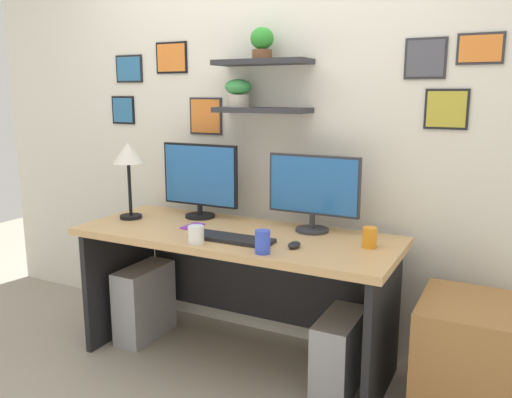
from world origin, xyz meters
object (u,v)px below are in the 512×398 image
object	(u,v)px
cell_phone	(193,226)
water_cup	(263,242)
monitor_left	(200,179)
desk	(241,266)
desk_lamp	(129,159)
computer_mouse	(294,245)
pen_cup	(370,237)
computer_tower_right	(339,354)
keyboard	(232,239)
drawer_cabinet	(467,360)
monitor_right	(313,190)
computer_tower_left	(145,302)
coffee_mug	(196,235)

from	to	relation	value
cell_phone	water_cup	world-z (taller)	water_cup
monitor_left	cell_phone	distance (m)	0.33
desk	desk_lamp	size ratio (longest dim) A/B	3.89
computer_mouse	cell_phone	world-z (taller)	computer_mouse
pen_cup	computer_tower_right	world-z (taller)	pen_cup
keyboard	drawer_cabinet	world-z (taller)	keyboard
desk	monitor_right	xyz separation A→B (m)	(0.36, 0.16, 0.43)
desk_lamp	cell_phone	world-z (taller)	desk_lamp
computer_mouse	computer_tower_left	bearing A→B (deg)	172.76
monitor_right	cell_phone	world-z (taller)	monitor_right
keyboard	monitor_right	bearing A→B (deg)	50.20
desk_lamp	coffee_mug	world-z (taller)	desk_lamp
cell_phone	desk	bearing A→B (deg)	16.88
monitor_right	computer_tower_right	size ratio (longest dim) A/B	1.28
monitor_left	monitor_right	world-z (taller)	monitor_left
monitor_left	drawer_cabinet	bearing A→B (deg)	-6.74
desk	pen_cup	size ratio (longest dim) A/B	17.47
computer_mouse	water_cup	xyz separation A→B (m)	(-0.10, -0.15, 0.04)
monitor_left	water_cup	size ratio (longest dim) A/B	4.54
cell_phone	computer_tower_right	bearing A→B (deg)	1.85
monitor_left	computer_tower_right	xyz separation A→B (m)	(0.97, -0.24, -0.78)
monitor_left	computer_mouse	distance (m)	0.85
computer_mouse	computer_tower_right	bearing A→B (deg)	23.34
keyboard	cell_phone	size ratio (longest dim) A/B	3.14
monitor_left	computer_tower_left	bearing A→B (deg)	-145.06
drawer_cabinet	monitor_left	bearing A→B (deg)	173.26
desk_lamp	drawer_cabinet	world-z (taller)	desk_lamp
computer_mouse	pen_cup	world-z (taller)	pen_cup
cell_phone	computer_tower_right	distance (m)	1.04
monitor_left	keyboard	size ratio (longest dim) A/B	1.13
keyboard	computer_tower_right	bearing A→B (deg)	12.02
keyboard	computer_tower_right	distance (m)	0.79
drawer_cabinet	computer_tower_right	distance (m)	0.60
monitor_left	pen_cup	bearing A→B (deg)	-8.68
computer_mouse	desk_lamp	distance (m)	1.16
pen_cup	computer_tower_left	world-z (taller)	pen_cup
computer_mouse	coffee_mug	size ratio (longest dim) A/B	1.00
computer_mouse	computer_tower_left	xyz separation A→B (m)	(-1.04, 0.13, -0.54)
monitor_right	drawer_cabinet	bearing A→B (deg)	-12.40
coffee_mug	pen_cup	bearing A→B (deg)	22.43
monitor_left	desk_lamp	world-z (taller)	desk_lamp
monitor_right	water_cup	distance (m)	0.52
keyboard	computer_mouse	distance (m)	0.33
desk	water_cup	bearing A→B (deg)	-47.50
coffee_mug	computer_tower_left	world-z (taller)	coffee_mug
computer_tower_left	drawer_cabinet	bearing A→B (deg)	0.62
computer_tower_right	drawer_cabinet	bearing A→B (deg)	5.80
computer_tower_left	computer_mouse	bearing A→B (deg)	-7.24
monitor_left	cell_phone	world-z (taller)	monitor_left
keyboard	pen_cup	world-z (taller)	pen_cup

